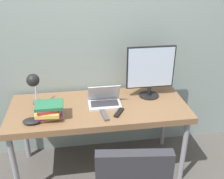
{
  "coord_description": "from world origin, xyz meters",
  "views": [
    {
      "loc": [
        -0.19,
        -1.8,
        1.99
      ],
      "look_at": [
        0.12,
        0.31,
        0.93
      ],
      "focal_mm": 42.0,
      "sensor_mm": 36.0,
      "label": 1
    }
  ],
  "objects_px": {
    "book_stack": "(49,111)",
    "laptop": "(104,100)",
    "desk_lamp": "(34,83)",
    "game_controller": "(32,121)",
    "monitor": "(150,70)"
  },
  "relations": [
    {
      "from": "laptop",
      "to": "desk_lamp",
      "type": "distance_m",
      "value": 0.66
    },
    {
      "from": "laptop",
      "to": "monitor",
      "type": "xyz_separation_m",
      "value": [
        0.47,
        0.11,
        0.24
      ]
    },
    {
      "from": "laptop",
      "to": "desk_lamp",
      "type": "relative_size",
      "value": 0.86
    },
    {
      "from": "laptop",
      "to": "monitor",
      "type": "distance_m",
      "value": 0.54
    },
    {
      "from": "book_stack",
      "to": "laptop",
      "type": "bearing_deg",
      "value": 18.8
    },
    {
      "from": "book_stack",
      "to": "game_controller",
      "type": "xyz_separation_m",
      "value": [
        -0.14,
        -0.06,
        -0.05
      ]
    },
    {
      "from": "book_stack",
      "to": "desk_lamp",
      "type": "bearing_deg",
      "value": 123.93
    },
    {
      "from": "laptop",
      "to": "game_controller",
      "type": "distance_m",
      "value": 0.68
    },
    {
      "from": "laptop",
      "to": "game_controller",
      "type": "relative_size",
      "value": 1.93
    },
    {
      "from": "monitor",
      "to": "game_controller",
      "type": "bearing_deg",
      "value": -163.09
    },
    {
      "from": "book_stack",
      "to": "monitor",
      "type": "bearing_deg",
      "value": 16.06
    },
    {
      "from": "monitor",
      "to": "game_controller",
      "type": "xyz_separation_m",
      "value": [
        -1.11,
        -0.34,
        -0.26
      ]
    },
    {
      "from": "desk_lamp",
      "to": "game_controller",
      "type": "bearing_deg",
      "value": -94.08
    },
    {
      "from": "game_controller",
      "to": "book_stack",
      "type": "bearing_deg",
      "value": 22.75
    },
    {
      "from": "laptop",
      "to": "monitor",
      "type": "bearing_deg",
      "value": 13.0
    }
  ]
}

